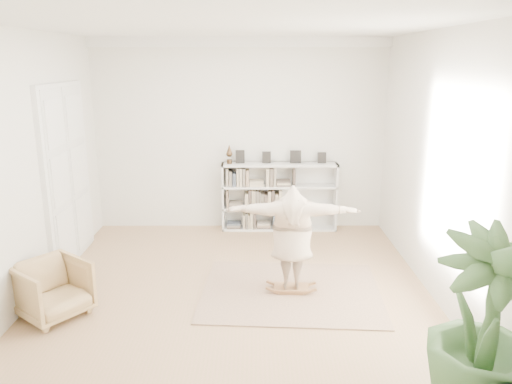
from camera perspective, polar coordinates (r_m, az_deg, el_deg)
floor at (r=7.18m, az=-2.39°, el=-11.56°), size 6.00×6.00×0.00m
room_shell at (r=9.38m, az=-1.93°, el=16.78°), size 6.00×6.00×6.00m
doors at (r=8.47m, az=-20.75°, el=1.66°), size 0.09×1.78×2.92m
bookshelf at (r=9.60m, az=2.64°, el=-0.62°), size 2.20×0.35×1.64m
armchair at (r=6.97m, az=-22.22°, el=-10.25°), size 1.11×1.11×0.73m
rug at (r=7.24m, az=4.02°, el=-11.27°), size 2.62×2.16×0.02m
rocker_board at (r=7.21m, az=4.03°, el=-10.86°), size 0.51×0.32×0.10m
person at (r=6.90m, az=4.15°, el=-4.89°), size 1.85×0.61×1.48m
houseplant at (r=4.96m, az=24.73°, el=-14.08°), size 1.15×1.15×1.80m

